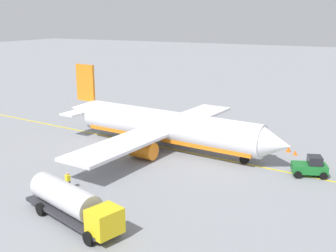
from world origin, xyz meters
The scene contains 8 objects.
ground_plane centered at (0.00, 0.00, 0.00)m, with size 400.00×400.00×0.00m, color gray.
airplane centered at (-0.46, 0.05, 2.80)m, with size 33.26×32.05×9.96m.
fuel_tanker centered at (2.17, -21.33, 1.73)m, with size 11.18×5.48×3.15m.
pushback_tug centered at (17.88, -1.39, 1.01)m, with size 4.07×3.32×2.20m.
refueling_worker centered at (-2.79, -16.12, 0.82)m, with size 0.62×0.53×1.71m.
safety_cone_nose centered at (15.13, 4.90, 0.30)m, with size 0.54×0.54×0.60m, color #F2590F.
safety_cone_wingtip centered at (14.12, 5.80, 0.36)m, with size 0.65×0.65×0.72m, color #F2590F.
taxi_line_marking centered at (0.00, 0.00, 0.01)m, with size 72.28×0.30×0.01m, color yellow.
Camera 1 is at (23.75, -45.78, 16.64)m, focal length 44.77 mm.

